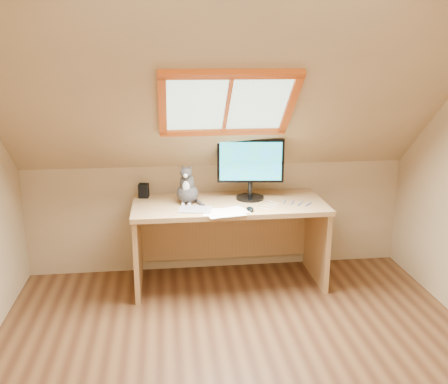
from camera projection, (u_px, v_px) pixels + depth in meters
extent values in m
plane|color=brown|center=(248.00, 379.00, 3.15)|extent=(3.50, 3.50, 0.00)
cube|color=tan|center=(217.00, 217.00, 4.69)|extent=(3.50, 0.02, 1.00)
cube|color=tan|center=(228.00, 94.00, 3.62)|extent=(3.50, 1.56, 1.41)
cube|color=#B2E0CC|center=(227.00, 103.00, 3.72)|extent=(0.90, 0.53, 0.48)
cube|color=#DA4514|center=(227.00, 103.00, 3.72)|extent=(1.02, 0.64, 0.59)
cube|color=tan|center=(229.00, 205.00, 4.28)|extent=(1.65, 0.72, 0.04)
cube|color=tan|center=(138.00, 250.00, 4.29)|extent=(0.04, 0.65, 0.71)
cube|color=tan|center=(317.00, 242.00, 4.48)|extent=(0.04, 0.65, 0.71)
cube|color=tan|center=(224.00, 233.00, 4.70)|extent=(1.55, 0.03, 0.50)
cylinder|color=black|center=(250.00, 198.00, 4.38)|extent=(0.24, 0.24, 0.02)
cylinder|color=black|center=(250.00, 189.00, 4.35)|extent=(0.04, 0.04, 0.13)
cube|color=black|center=(250.00, 161.00, 4.29)|extent=(0.58, 0.11, 0.38)
cube|color=blue|center=(251.00, 161.00, 4.26)|extent=(0.53, 0.07, 0.33)
ellipsoid|color=#423D3A|center=(187.00, 193.00, 4.25)|extent=(0.23, 0.26, 0.16)
ellipsoid|color=#423D3A|center=(187.00, 183.00, 4.21)|extent=(0.15, 0.15, 0.18)
ellipsoid|color=silver|center=(186.00, 187.00, 4.16)|extent=(0.07, 0.04, 0.10)
ellipsoid|color=#423D3A|center=(186.00, 173.00, 4.15)|extent=(0.11, 0.10, 0.09)
sphere|color=silver|center=(185.00, 176.00, 4.11)|extent=(0.04, 0.04, 0.04)
cone|color=#423D3A|center=(183.00, 167.00, 4.15)|extent=(0.05, 0.05, 0.06)
cone|color=#423D3A|center=(190.00, 167.00, 4.15)|extent=(0.05, 0.05, 0.06)
cube|color=black|center=(144.00, 191.00, 4.41)|extent=(0.10, 0.10, 0.12)
cube|color=#B2B2B7|center=(195.00, 210.00, 4.06)|extent=(0.29, 0.24, 0.01)
ellipsoid|color=black|center=(250.00, 209.00, 4.04)|extent=(0.07, 0.11, 0.03)
cube|color=white|center=(223.00, 212.00, 4.02)|extent=(0.33, 0.27, 0.00)
cube|color=white|center=(223.00, 212.00, 4.02)|extent=(0.32, 0.24, 0.00)
cube|color=white|center=(223.00, 212.00, 4.02)|extent=(0.35, 0.30, 0.00)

